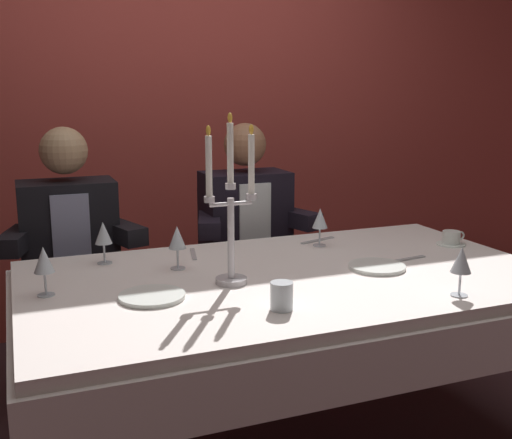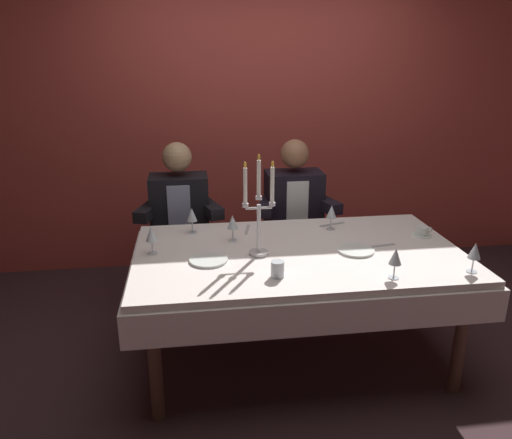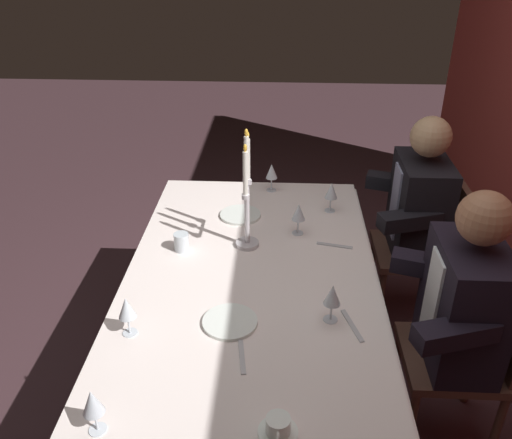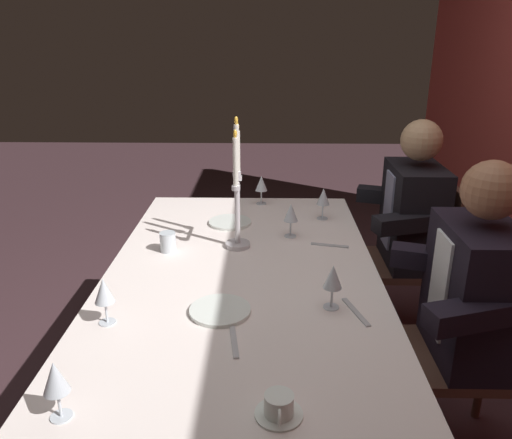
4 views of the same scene
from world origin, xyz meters
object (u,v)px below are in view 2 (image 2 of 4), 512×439
dinner_plate_1 (356,250)px  coffee_cup_0 (422,232)px  candelabra (259,215)px  wine_glass_5 (192,215)px  wine_glass_4 (233,223)px  wine_glass_1 (396,257)px  seated_diner_0 (180,210)px  dinner_plate_0 (209,260)px  wine_glass_3 (151,235)px  wine_glass_2 (475,251)px  water_tumbler_0 (278,269)px  seated_diner_1 (293,206)px  dining_table (298,269)px  wine_glass_0 (331,212)px

dinner_plate_1 → coffee_cup_0: coffee_cup_0 is taller
candelabra → wine_glass_5: candelabra is taller
wine_glass_4 → wine_glass_5: 0.30m
wine_glass_1 → seated_diner_0: 1.72m
candelabra → dinner_plate_0: bearing=-169.2°
candelabra → wine_glass_3: (-0.60, 0.10, -0.12)m
wine_glass_4 → wine_glass_5: same height
wine_glass_2 → coffee_cup_0: wine_glass_2 is taller
water_tumbler_0 → seated_diner_1: bearing=74.4°
dining_table → coffee_cup_0: bearing=9.1°
wine_glass_0 → wine_glass_3: (-1.13, -0.26, 0.00)m
wine_glass_1 → wine_glass_5: same height
water_tumbler_0 → seated_diner_1: seated_diner_1 is taller
wine_glass_4 → coffee_cup_0: wine_glass_4 is taller
wine_glass_0 → wine_glass_5: 0.90m
dining_table → seated_diner_1: 0.91m
dinner_plate_0 → coffee_cup_0: size_ratio=1.62×
wine_glass_4 → water_tumbler_0: (0.18, -0.55, -0.07)m
wine_glass_5 → water_tumbler_0: 0.84m
candelabra → dinner_plate_0: size_ratio=2.73×
wine_glass_1 → seated_diner_1: seated_diner_1 is taller
wine_glass_3 → wine_glass_4: size_ratio=1.00×
candelabra → wine_glass_1: (0.64, -0.40, -0.12)m
wine_glass_4 → seated_diner_1: 0.86m
wine_glass_0 → coffee_cup_0: 0.58m
dinner_plate_1 → seated_diner_1: seated_diner_1 is taller
seated_diner_0 → wine_glass_4: bearing=-63.8°
wine_glass_1 → wine_glass_2: (0.44, 0.01, 0.00)m
water_tumbler_0 → dining_table: bearing=60.9°
dinner_plate_1 → wine_glass_4: bearing=158.6°
wine_glass_0 → seated_diner_0: bearing=150.5°
dinner_plate_0 → coffee_cup_0: coffee_cup_0 is taller
dinner_plate_1 → wine_glass_2: 0.64m
seated_diner_1 → wine_glass_2: bearing=-62.1°
wine_glass_2 → water_tumbler_0: bearing=175.5°
water_tumbler_0 → coffee_cup_0: 1.11m
dining_table → wine_glass_4: size_ratio=11.83×
dinner_plate_0 → seated_diner_1: (0.69, 0.97, -0.01)m
water_tumbler_0 → seated_diner_0: 1.33m
wine_glass_2 → water_tumbler_0: wine_glass_2 is taller
wine_glass_5 → coffee_cup_0: wine_glass_5 is taller
dining_table → seated_diner_0: seated_diner_0 is taller
wine_glass_2 → seated_diner_1: 1.48m
seated_diner_1 → wine_glass_0: bearing=-76.7°
wine_glass_0 → water_tumbler_0: 0.82m
seated_diner_1 → water_tumbler_0: bearing=-105.6°
candelabra → water_tumbler_0: bearing=-79.9°
dinner_plate_1 → seated_diner_0: seated_diner_0 is taller
dinner_plate_0 → wine_glass_4: wine_glass_4 is taller
wine_glass_5 → seated_diner_0: bearing=100.0°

